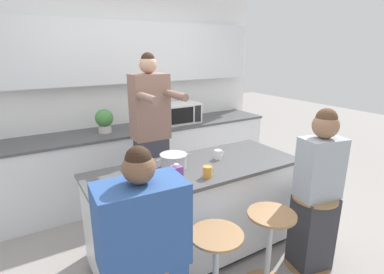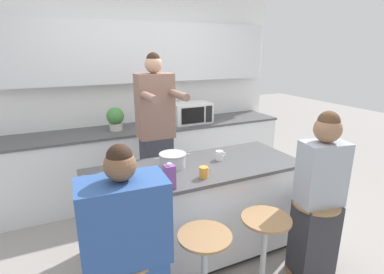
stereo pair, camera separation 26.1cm
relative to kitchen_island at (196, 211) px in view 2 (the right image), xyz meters
name	(u,v)px [view 2 (the right image)]	position (x,y,z in m)	size (l,w,h in m)	color
ground_plane	(195,252)	(0.00, 0.00, -0.45)	(16.00, 16.00, 0.00)	gray
wall_back	(138,75)	(0.00, 1.75, 1.10)	(4.04, 0.22, 2.70)	white
back_counter	(148,159)	(0.00, 1.45, 0.01)	(3.75, 0.63, 0.90)	silver
kitchen_island	(196,211)	(0.00, 0.00, 0.00)	(1.90, 0.75, 0.88)	black
bar_stool_center_left	(204,273)	(-0.25, -0.66, -0.08)	(0.38, 0.38, 0.68)	#997047
bar_stool_center_right	(263,254)	(0.25, -0.67, -0.08)	(0.38, 0.38, 0.68)	#997047
bar_stool_rightmost	(312,236)	(0.76, -0.67, -0.08)	(0.38, 0.38, 0.68)	#997047
person_cooking	(156,144)	(-0.14, 0.64, 0.47)	(0.36, 0.58, 1.84)	#383842
person_wrapped_blanket	(127,262)	(-0.78, -0.67, 0.20)	(0.51, 0.31, 1.39)	#2D5193
person_seated_near	(318,203)	(0.77, -0.67, 0.23)	(0.38, 0.32, 1.43)	#333338
cooking_pot	(173,160)	(-0.18, 0.08, 0.50)	(0.32, 0.23, 0.12)	#B7BABC
fruit_bowl	(121,183)	(-0.68, -0.14, 0.47)	(0.19, 0.19, 0.07)	silver
coffee_cup_near	(204,172)	(-0.04, -0.23, 0.48)	(0.10, 0.07, 0.09)	orange
coffee_cup_far	(220,155)	(0.27, 0.06, 0.48)	(0.10, 0.07, 0.09)	white
juice_carton	(170,177)	(-0.36, -0.30, 0.53)	(0.08, 0.08, 0.20)	#7A428E
microwave	(191,113)	(0.61, 1.41, 0.59)	(0.52, 0.34, 0.27)	white
potted_plant	(115,118)	(-0.39, 1.45, 0.61)	(0.21, 0.21, 0.28)	beige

